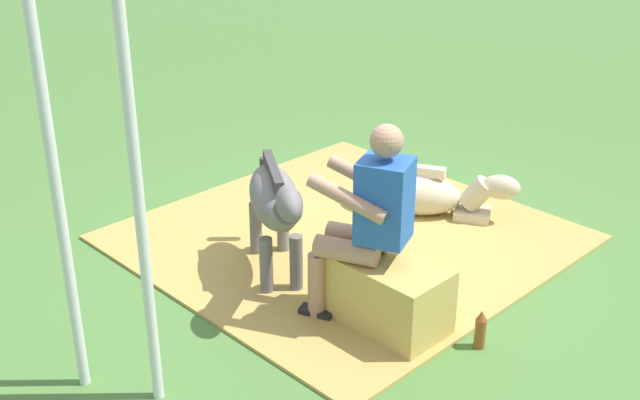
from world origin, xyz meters
The scene contains 9 objects.
ground_plane centered at (0.00, 0.00, 0.00)m, with size 24.00×24.00×0.00m, color #4C7A38.
hay_patch centered at (0.29, -0.18, 0.01)m, with size 2.87×2.92×0.02m, color tan.
hay_bale centered at (-0.71, 0.49, 0.23)m, with size 0.76×0.43×0.46m, color tan.
person_seated centered at (-0.55, 0.53, 0.74)m, with size 0.72×0.57×1.34m.
pony_standing centered at (0.22, 0.59, 0.58)m, with size 1.19×0.89×0.95m.
pony_lying centered at (0.19, -0.93, 0.19)m, with size 1.30×0.88×0.42m.
soda_bottle centered at (-1.26, 0.26, 0.12)m, with size 0.07×0.07×0.26m.
tent_pole_left centered at (-0.29, 1.92, 1.12)m, with size 0.06×0.06×2.25m, color silver.
tent_pole_mid centered at (0.11, 2.16, 1.12)m, with size 0.06×0.06×2.25m, color silver.
Camera 1 is at (-3.52, 3.84, 2.90)m, focal length 45.70 mm.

